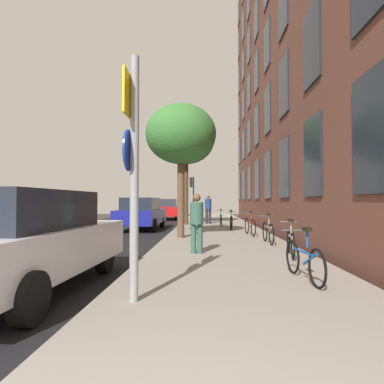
% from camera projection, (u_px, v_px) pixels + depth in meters
% --- Properties ---
extents(ground_plane, '(41.80, 41.80, 0.00)m').
position_uv_depth(ground_plane, '(145.00, 231.00, 15.63)').
color(ground_plane, '#332D28').
extents(road_asphalt, '(7.00, 38.00, 0.01)m').
position_uv_depth(road_asphalt, '(103.00, 231.00, 15.72)').
color(road_asphalt, black).
rests_on(road_asphalt, ground).
extents(sidewalk, '(4.20, 38.00, 0.12)m').
position_uv_depth(sidewalk, '(218.00, 230.00, 15.49)').
color(sidewalk, gray).
rests_on(sidewalk, ground).
extents(building_facade, '(0.56, 27.00, 19.28)m').
position_uv_depth(building_facade, '(273.00, 27.00, 15.15)').
color(building_facade, brown).
rests_on(building_facade, ground).
extents(sign_post, '(0.16, 0.60, 3.32)m').
position_uv_depth(sign_post, '(133.00, 161.00, 4.36)').
color(sign_post, gray).
rests_on(sign_post, sidewalk).
extents(traffic_light, '(0.43, 0.24, 3.32)m').
position_uv_depth(traffic_light, '(192.00, 190.00, 26.06)').
color(traffic_light, black).
rests_on(traffic_light, sidewalk).
extents(tree_near, '(2.62, 2.62, 4.94)m').
position_uv_depth(tree_near, '(181.00, 135.00, 11.97)').
color(tree_near, brown).
rests_on(tree_near, sidewalk).
extents(tree_far, '(3.25, 3.25, 6.26)m').
position_uv_depth(tree_far, '(186.00, 141.00, 18.77)').
color(tree_far, '#4C3823').
rests_on(tree_far, sidewalk).
extents(bicycle_0, '(0.42, 1.64, 0.91)m').
position_uv_depth(bicycle_0, '(304.00, 259.00, 5.46)').
color(bicycle_0, black).
rests_on(bicycle_0, sidewalk).
extents(bicycle_1, '(0.44, 1.63, 0.91)m').
position_uv_depth(bicycle_1, '(291.00, 242.00, 7.84)').
color(bicycle_1, black).
rests_on(bicycle_1, sidewalk).
extents(bicycle_2, '(0.42, 1.64, 0.95)m').
position_uv_depth(bicycle_2, '(268.00, 232.00, 10.24)').
color(bicycle_2, black).
rests_on(bicycle_2, sidewalk).
extents(bicycle_3, '(0.42, 1.75, 0.96)m').
position_uv_depth(bicycle_3, '(250.00, 226.00, 12.64)').
color(bicycle_3, black).
rests_on(bicycle_3, sidewalk).
extents(bicycle_4, '(0.42, 1.64, 0.93)m').
position_uv_depth(bicycle_4, '(231.00, 222.00, 15.06)').
color(bicycle_4, black).
rests_on(bicycle_4, sidewalk).
extents(bicycle_5, '(0.42, 1.71, 0.92)m').
position_uv_depth(bicycle_5, '(221.00, 219.00, 17.47)').
color(bicycle_5, black).
rests_on(bicycle_5, sidewalk).
extents(pedestrian_0, '(0.40, 0.40, 1.53)m').
position_uv_depth(pedestrian_0, '(197.00, 219.00, 8.30)').
color(pedestrian_0, '#33594C').
rests_on(pedestrian_0, sidewalk).
extents(pedestrian_1, '(0.46, 0.46, 1.73)m').
position_uv_depth(pedestrian_1, '(208.00, 207.00, 19.31)').
color(pedestrian_1, '#26262D').
rests_on(pedestrian_1, sidewalk).
extents(car_0, '(2.06, 4.44, 1.62)m').
position_uv_depth(car_0, '(24.00, 240.00, 5.12)').
color(car_0, silver).
rests_on(car_0, road_asphalt).
extents(car_1, '(1.96, 4.49, 1.62)m').
position_uv_depth(car_1, '(142.00, 213.00, 16.51)').
color(car_1, navy).
rests_on(car_1, road_asphalt).
extents(car_2, '(1.86, 4.30, 1.62)m').
position_uv_depth(car_2, '(168.00, 209.00, 25.55)').
color(car_2, red).
rests_on(car_2, road_asphalt).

